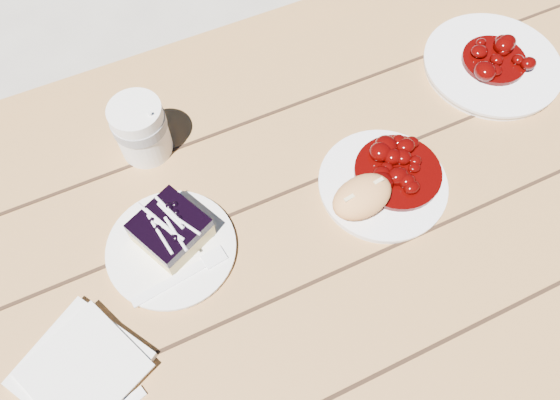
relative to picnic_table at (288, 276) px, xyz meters
name	(u,v)px	position (x,y,z in m)	size (l,w,h in m)	color
ground	(285,352)	(0.00, 0.00, -0.59)	(60.00, 60.00, 0.00)	#A39E93
picnic_table	(288,276)	(0.00, 0.00, 0.00)	(2.00, 1.55, 0.75)	brown
main_plate	(382,185)	(0.18, 0.02, 0.17)	(0.21, 0.21, 0.02)	white
goulash_stew	(400,167)	(0.21, 0.03, 0.20)	(0.14, 0.14, 0.04)	#3F0302
bread_roll	(362,197)	(0.13, 0.00, 0.20)	(0.10, 0.07, 0.05)	#E29B57
dessert_plate	(171,249)	(-0.17, 0.06, 0.17)	(0.20, 0.20, 0.01)	white
blueberry_cake	(171,230)	(-0.16, 0.08, 0.20)	(0.12, 0.12, 0.05)	#ECD481
fork_dessert	(170,282)	(-0.19, 0.01, 0.17)	(0.03, 0.16, 0.01)	white
coffee_cup	(141,130)	(-0.15, 0.26, 0.22)	(0.09, 0.09, 0.11)	white
napkin_stack	(81,369)	(-0.35, -0.06, 0.17)	(0.15, 0.15, 0.01)	white
second_plate	(492,65)	(0.50, 0.16, 0.17)	(0.25, 0.25, 0.02)	white
second_stew	(497,54)	(0.50, 0.16, 0.20)	(0.12, 0.12, 0.04)	#3F0302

